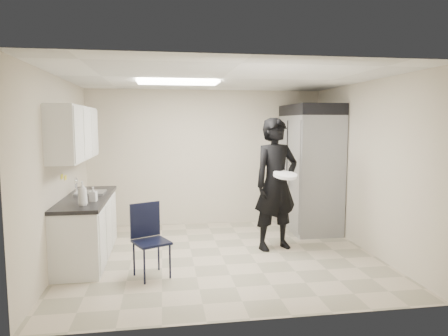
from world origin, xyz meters
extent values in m
plane|color=#B3A48D|center=(0.00, 0.00, 0.00)|extent=(4.50, 4.50, 0.00)
plane|color=silver|center=(0.00, 0.00, 2.60)|extent=(4.50, 4.50, 0.00)
plane|color=beige|center=(0.00, 2.00, 1.30)|extent=(4.50, 0.00, 4.50)
plane|color=beige|center=(-2.25, 0.00, 1.30)|extent=(0.00, 4.00, 4.00)
plane|color=beige|center=(2.25, 0.00, 1.30)|extent=(0.00, 4.00, 4.00)
cube|color=white|center=(-0.60, 0.40, 2.57)|extent=(1.20, 0.60, 0.02)
cube|color=silver|center=(-1.95, 0.20, 0.43)|extent=(0.60, 1.90, 0.86)
cube|color=black|center=(-1.95, 0.20, 0.89)|extent=(0.64, 1.95, 0.05)
cube|color=gray|center=(-1.93, 0.45, 0.87)|extent=(0.42, 0.40, 0.14)
cylinder|color=silver|center=(-2.13, 0.45, 1.02)|extent=(0.02, 0.02, 0.24)
cube|color=silver|center=(-2.08, 0.20, 1.83)|extent=(0.35, 1.80, 0.75)
cube|color=black|center=(-2.14, 1.35, 1.62)|extent=(0.22, 0.30, 0.35)
cube|color=yellow|center=(-2.24, 0.10, 1.22)|extent=(0.00, 0.12, 0.07)
cube|color=yellow|center=(-2.24, 0.30, 1.18)|extent=(0.00, 0.12, 0.07)
cube|color=gray|center=(1.83, 1.27, 1.05)|extent=(0.80, 1.35, 2.10)
cube|color=black|center=(1.83, 1.27, 2.20)|extent=(0.80, 1.35, 0.20)
cube|color=black|center=(-1.00, -0.69, 0.46)|extent=(0.54, 0.54, 0.91)
imported|color=black|center=(0.89, 0.22, 1.02)|extent=(0.86, 0.69, 2.05)
cylinder|color=white|center=(0.96, -0.02, 1.19)|extent=(0.44, 0.44, 0.04)
imported|color=silver|center=(-1.87, -0.44, 1.07)|extent=(0.15, 0.15, 0.32)
imported|color=#ABACB7|center=(-1.78, -0.17, 1.01)|extent=(0.10, 0.10, 0.20)
camera|label=1|loc=(-0.84, -5.71, 1.96)|focal=32.00mm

